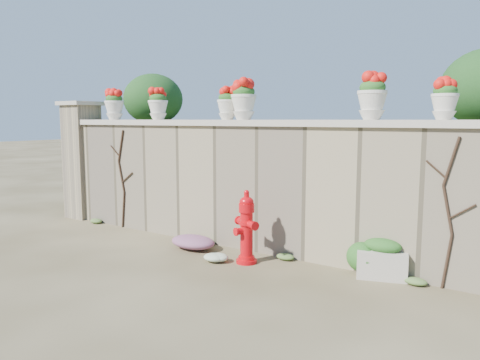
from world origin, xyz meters
The scene contains 19 objects.
ground centered at (0.00, 0.00, 0.00)m, with size 80.00×80.00×0.00m, color #473B23.
stone_wall centered at (0.00, 1.80, 1.00)m, with size 8.00×0.40×2.00m, color gray.
wall_cap centered at (0.00, 1.80, 2.05)m, with size 8.10×0.52×0.10m, color beige.
gate_pillar centered at (-4.15, 1.80, 1.26)m, with size 0.72×0.72×2.48m.
raised_fill centered at (0.00, 5.00, 1.00)m, with size 9.00×6.00×2.00m, color #384C23.
back_shrub_left centered at (-3.20, 3.00, 2.55)m, with size 1.30×1.30×1.10m, color #143814.
vine_left centered at (-2.67, 1.58, 0.99)m, with size 0.60×0.04×1.91m.
vine_right centered at (3.23, 1.58, 0.99)m, with size 0.60×0.04×1.91m.
fire_hydrant centered at (0.59, 1.05, 0.54)m, with size 0.46×0.33×1.08m.
planter_box centered at (2.44, 1.55, 0.25)m, with size 0.73×0.56×0.53m.
green_shrub centered at (2.17, 1.50, 0.27)m, with size 0.56×0.51×0.53m, color #1E5119.
magenta_clump centered at (-0.65, 1.15, 0.13)m, with size 1.01×0.67×0.27m, color #AD229B.
white_flowers centered at (0.16, 0.83, 0.08)m, with size 0.44×0.36×0.16m, color white.
urn_pot_0 centered at (-3.08, 1.80, 2.40)m, with size 0.38×0.38×0.60m.
urn_pot_1 centered at (-1.88, 1.80, 2.38)m, with size 0.36×0.36×0.57m.
urn_pot_2 centered at (-0.29, 1.80, 2.36)m, with size 0.34×0.34×0.53m.
urn_pot_3 centered at (0.03, 1.80, 2.42)m, with size 0.41×0.41×0.65m.
urn_pot_4 centered at (2.14, 1.80, 2.41)m, with size 0.40×0.40×0.63m.
urn_pot_5 centered at (3.07, 1.80, 2.36)m, with size 0.33×0.33×0.52m.
Camera 1 is at (4.32, -4.51, 2.10)m, focal length 35.00 mm.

